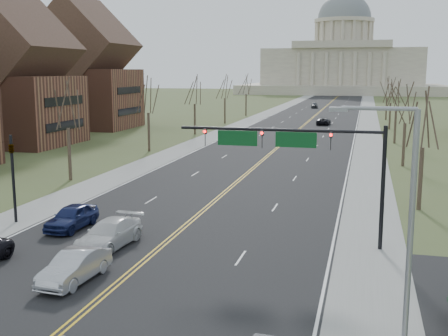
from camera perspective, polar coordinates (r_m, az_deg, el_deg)
The scene contains 29 objects.
ground at distance 24.39m, azimuth -15.75°, elevation -15.30°, with size 600.00×600.00×0.00m, color #4B582C.
road at distance 129.90m, azimuth 9.16°, elevation 5.21°, with size 20.00×380.00×0.01m, color black.
cross_road at distance 29.30m, azimuth -9.82°, elevation -10.69°, with size 120.00×14.00×0.01m, color black.
sidewalk_left at distance 131.49m, azimuth 3.92°, elevation 5.37°, with size 4.00×380.00×0.03m, color gray.
sidewalk_right at distance 129.40m, azimuth 14.48°, elevation 5.01°, with size 4.00×380.00×0.03m, color gray.
center_line at distance 129.90m, azimuth 9.16°, elevation 5.21°, with size 0.42×380.00×0.01m, color gold.
edge_line_left at distance 131.12m, azimuth 4.87°, elevation 5.34°, with size 0.15×380.00×0.01m, color silver.
edge_line_right at distance 129.41m, azimuth 13.50°, elevation 5.05°, with size 0.15×380.00×0.01m, color silver.
capitol at distance 269.18m, azimuth 11.97°, elevation 10.48°, with size 90.00×60.00×50.00m.
signal_mast at distance 33.03m, azimuth 7.21°, elevation 2.03°, with size 12.12×0.44×7.20m.
signal_left at distance 40.27m, azimuth -20.68°, elevation -0.08°, with size 0.32×0.36×6.00m.
street_light at distance 19.68m, azimuth 17.72°, elevation -5.30°, with size 2.90×0.25×9.07m.
tree_r_0 at distance 43.35m, azimuth 19.64°, elevation 4.43°, with size 3.74×3.74×8.50m.
tree_l_0 at distance 54.24m, azimuth -15.64°, elevation 6.02°, with size 3.96×3.96×9.00m.
tree_r_1 at distance 63.23m, azimuth 18.00°, elevation 6.04°, with size 3.74×3.74×8.50m.
tree_l_1 at distance 72.26m, azimuth -7.73°, elevation 7.16°, with size 3.96×3.96×9.00m.
tree_r_2 at distance 83.18m, azimuth 17.14°, elevation 6.89°, with size 3.74×3.74×8.50m.
tree_l_2 at distance 91.11m, azimuth -3.01°, elevation 7.77°, with size 3.96×3.96×9.00m.
tree_r_3 at distance 103.14m, azimuth 16.61°, elevation 7.40°, with size 3.74×3.74×8.50m.
tree_l_3 at distance 110.37m, azimuth 0.09°, elevation 8.14°, with size 3.96×3.96×9.00m.
tree_r_4 at distance 123.12m, azimuth 16.25°, elevation 7.75°, with size 3.74×3.74×8.50m.
tree_l_4 at distance 129.85m, azimuth 2.26°, elevation 8.39°, with size 3.96×3.96×9.00m.
bldg_left_mid at distance 83.72m, azimuth -20.49°, elevation 8.08°, with size 15.10×14.28×20.75m.
bldg_left_far at distance 105.30m, azimuth -13.96°, elevation 9.19°, with size 17.10×14.28×23.25m.
car_sb_inner_lead at distance 28.77m, azimuth -14.93°, elevation -9.67°, with size 1.60×4.58×1.51m, color #B1B3B9.
car_sb_inner_second at distance 33.75m, azimuth -11.59°, elevation -6.57°, with size 2.18×5.37×1.56m, color silver.
car_sb_outer_second at distance 38.08m, azimuth -15.21°, elevation -4.82°, with size 1.86×4.62×1.58m, color #16204F.
car_far_nb at distance 109.48m, azimuth 10.08°, elevation 4.70°, with size 2.27×4.93×1.37m, color black.
car_far_sb at distance 158.85m, azimuth 9.17°, elevation 6.32°, with size 1.86×4.63×1.58m, color #4C4E53.
Camera 1 is at (11.39, -19.00, 10.21)m, focal length 45.00 mm.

